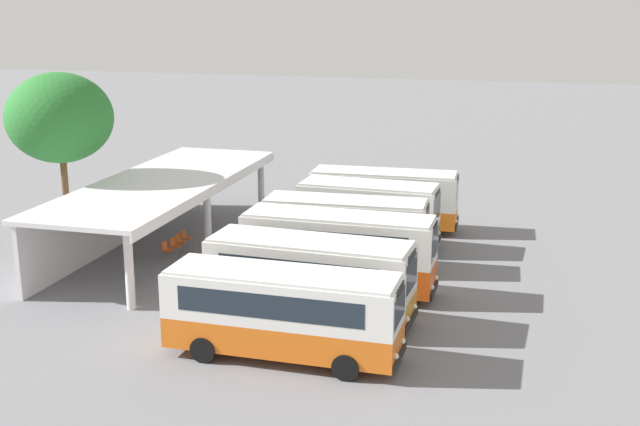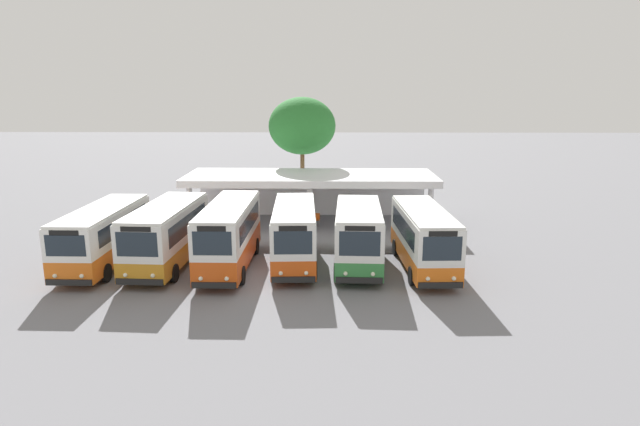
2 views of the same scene
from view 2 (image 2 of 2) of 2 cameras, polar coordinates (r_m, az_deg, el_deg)
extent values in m
plane|color=slate|center=(26.63, -4.96, -6.98)|extent=(180.00, 180.00, 0.00)
cylinder|color=black|center=(27.99, -21.69, -5.91)|extent=(0.23, 0.90, 0.90)
cylinder|color=black|center=(28.90, -25.60, -5.70)|extent=(0.23, 0.90, 0.90)
cylinder|color=black|center=(32.35, -18.32, -3.14)|extent=(0.23, 0.90, 0.90)
cylinder|color=black|center=(33.14, -21.79, -3.04)|extent=(0.23, 0.90, 0.90)
cube|color=orange|center=(30.43, -21.82, -3.53)|extent=(2.33, 7.97, 1.05)
cube|color=white|center=(30.11, -22.02, -1.17)|extent=(2.33, 7.97, 1.52)
cube|color=white|center=(29.93, -22.16, 0.35)|extent=(2.26, 7.73, 0.12)
cube|color=black|center=(27.10, -25.05, -6.68)|extent=(2.12, 0.13, 0.28)
cube|color=#1E2833|center=(26.65, -25.36, -3.14)|extent=(1.83, 0.07, 0.99)
cube|color=black|center=(26.50, -25.49, -1.91)|extent=(1.34, 0.07, 0.24)
cube|color=#1E2833|center=(29.76, -20.00, -1.06)|extent=(0.12, 6.35, 0.84)
cube|color=#1E2833|center=(30.64, -23.86, -1.01)|extent=(0.12, 6.35, 0.84)
sphere|color=#EAEACC|center=(26.75, -23.92, -6.12)|extent=(0.20, 0.20, 0.20)
sphere|color=#EAEACC|center=(27.29, -26.26, -5.98)|extent=(0.20, 0.20, 0.20)
cylinder|color=black|center=(26.94, -15.18, -6.15)|extent=(0.26, 0.91, 0.90)
cylinder|color=black|center=(27.73, -19.55, -5.91)|extent=(0.26, 0.91, 0.90)
cylinder|color=black|center=(31.26, -12.41, -3.32)|extent=(0.26, 0.91, 0.90)
cylinder|color=black|center=(31.94, -16.25, -3.20)|extent=(0.26, 0.91, 0.90)
cube|color=orange|center=(29.31, -15.81, -3.76)|extent=(2.70, 7.78, 0.97)
cube|color=silver|center=(28.96, -15.98, -1.18)|extent=(2.70, 7.78, 1.75)
cube|color=silver|center=(28.75, -16.10, 0.63)|extent=(2.61, 7.55, 0.12)
cube|color=black|center=(25.99, -18.58, -6.93)|extent=(2.21, 0.21, 0.28)
cube|color=#1E2833|center=(25.51, -18.82, -3.17)|extent=(1.90, 0.14, 1.14)
cube|color=black|center=(25.33, -18.94, -1.63)|extent=(1.39, 0.12, 0.24)
cube|color=#1E2833|center=(28.67, -13.75, -1.08)|extent=(0.34, 6.13, 0.96)
cube|color=#1E2833|center=(29.44, -18.03, -0.99)|extent=(0.34, 6.13, 0.96)
sphere|color=#EAEACC|center=(25.67, -17.29, -6.35)|extent=(0.20, 0.20, 0.20)
sphere|color=#EAEACC|center=(26.15, -19.92, -6.19)|extent=(0.20, 0.20, 0.20)
cylinder|color=black|center=(25.96, -8.26, -6.55)|extent=(0.23, 0.90, 0.90)
cylinder|color=black|center=(26.36, -12.62, -6.43)|extent=(0.23, 0.90, 0.90)
cylinder|color=black|center=(30.55, -6.77, -3.49)|extent=(0.23, 0.90, 0.90)
cylinder|color=black|center=(30.89, -10.48, -3.43)|extent=(0.23, 0.90, 0.90)
cube|color=#D14C14|center=(28.25, -9.51, -3.84)|extent=(2.18, 7.90, 1.19)
cube|color=silver|center=(27.88, -9.62, -1.03)|extent=(2.18, 7.90, 1.67)
cube|color=silver|center=(27.68, -9.69, 0.77)|extent=(2.11, 7.66, 0.12)
cube|color=black|center=(24.72, -11.17, -7.51)|extent=(2.01, 0.12, 0.28)
cube|color=#1E2833|center=(24.16, -11.35, -3.18)|extent=(1.74, 0.06, 1.09)
cube|color=black|center=(23.98, -11.42, -1.65)|extent=(1.27, 0.06, 0.24)
cube|color=#1E2833|center=(27.78, -7.46, -0.90)|extent=(0.09, 6.30, 0.92)
cube|color=#1E2833|center=(28.18, -11.68, -0.86)|extent=(0.09, 6.30, 0.92)
sphere|color=#EAEACC|center=(24.50, -9.86, -6.87)|extent=(0.20, 0.20, 0.20)
sphere|color=#EAEACC|center=(24.75, -12.53, -6.79)|extent=(0.20, 0.20, 0.20)
cylinder|color=black|center=(26.34, -0.55, -6.12)|extent=(0.26, 0.91, 0.90)
cylinder|color=black|center=(26.38, -4.98, -6.14)|extent=(0.26, 0.91, 0.90)
cylinder|color=black|center=(30.68, -0.72, -3.33)|extent=(0.26, 0.91, 0.90)
cylinder|color=black|center=(30.71, -4.51, -3.35)|extent=(0.26, 0.91, 0.90)
cube|color=#D14C14|center=(28.37, -2.70, -3.80)|extent=(2.46, 7.44, 1.00)
cube|color=silver|center=(28.01, -2.73, -1.17)|extent=(2.46, 7.44, 1.68)
cube|color=silver|center=(27.80, -2.75, 0.63)|extent=(2.38, 7.21, 0.12)
cube|color=black|center=(24.97, -2.83, -7.05)|extent=(2.02, 0.19, 0.28)
cube|color=#1E2833|center=(24.47, -2.87, -3.16)|extent=(1.74, 0.13, 1.09)
cube|color=black|center=(24.29, -2.89, -1.64)|extent=(1.28, 0.11, 0.24)
cube|color=#1E2833|center=(28.10, -0.58, -1.01)|extent=(0.31, 5.87, 0.92)
cube|color=#1E2833|center=(28.14, -4.87, -1.03)|extent=(0.31, 5.87, 0.92)
sphere|color=#EAEACC|center=(24.87, -1.48, -6.37)|extent=(0.20, 0.20, 0.20)
sphere|color=#EAEACC|center=(24.90, -4.19, -6.38)|extent=(0.20, 0.20, 0.20)
cylinder|color=black|center=(26.21, 6.51, -6.31)|extent=(0.26, 0.91, 0.90)
cylinder|color=black|center=(26.17, 1.71, -6.26)|extent=(0.26, 0.91, 0.90)
cylinder|color=black|center=(30.15, 6.07, -3.70)|extent=(0.26, 0.91, 0.90)
cylinder|color=black|center=(30.11, 1.92, -3.65)|extent=(0.26, 0.91, 0.90)
cube|color=#337F3D|center=(28.01, 4.06, -4.11)|extent=(2.54, 6.77, 0.94)
cube|color=silver|center=(27.64, 4.11, -1.43)|extent=(2.54, 6.77, 1.77)
cube|color=silver|center=(27.42, 4.14, 0.49)|extent=(2.46, 6.57, 0.12)
cube|color=black|center=(24.92, 4.16, -7.12)|extent=(2.17, 0.18, 0.28)
cube|color=#1E2833|center=(24.42, 4.23, -3.26)|extent=(1.87, 0.12, 1.15)
cube|color=black|center=(24.23, 4.25, -1.64)|extent=(1.37, 0.10, 0.24)
cube|color=#1E2833|center=(27.77, 6.43, -1.30)|extent=(0.25, 5.35, 0.98)
cube|color=#1E2833|center=(27.73, 1.77, -1.25)|extent=(0.25, 5.35, 0.98)
sphere|color=#EAEACC|center=(24.84, 5.63, -6.45)|extent=(0.20, 0.20, 0.20)
sphere|color=#EAEACC|center=(24.82, 2.72, -6.42)|extent=(0.20, 0.20, 0.20)
cylinder|color=black|center=(26.47, 14.01, -6.43)|extent=(0.26, 0.91, 0.90)
cylinder|color=black|center=(26.01, 9.68, -6.57)|extent=(0.26, 0.91, 0.90)
cylinder|color=black|center=(30.82, 11.71, -3.53)|extent=(0.26, 0.91, 0.90)
cylinder|color=black|center=(30.42, 7.99, -3.60)|extent=(0.26, 0.91, 0.90)
cube|color=orange|center=(28.28, 10.82, -4.15)|extent=(2.44, 7.70, 0.93)
cube|color=silver|center=(27.92, 10.93, -1.57)|extent=(2.44, 7.70, 1.70)
cube|color=silver|center=(27.71, 11.01, 0.25)|extent=(2.36, 7.47, 0.12)
cube|color=black|center=(24.85, 12.65, -7.47)|extent=(2.02, 0.18, 0.28)
cube|color=#1E2833|center=(24.36, 12.82, -3.70)|extent=(1.74, 0.12, 1.11)
cube|color=black|center=(24.17, 12.90, -2.16)|extent=(1.27, 0.10, 0.24)
cube|color=#1E2833|center=(28.25, 12.98, -1.40)|extent=(0.29, 6.09, 0.94)
cube|color=#1E2833|center=(27.80, 8.78, -1.44)|extent=(0.29, 6.09, 0.94)
sphere|color=#EAEACC|center=(24.90, 13.99, -6.74)|extent=(0.20, 0.20, 0.20)
sphere|color=#EAEACC|center=(24.62, 11.35, -6.84)|extent=(0.20, 0.20, 0.20)
cylinder|color=silver|center=(35.95, -13.59, 0.64)|extent=(0.36, 0.36, 3.20)
cylinder|color=silver|center=(34.84, -1.09, 0.62)|extent=(0.36, 0.36, 3.20)
cylinder|color=silver|center=(35.44, 11.60, 0.56)|extent=(0.36, 0.36, 3.20)
cube|color=silver|center=(39.48, -0.85, 2.10)|extent=(16.37, 0.20, 3.20)
cube|color=silver|center=(36.75, -0.98, 3.97)|extent=(16.87, 5.64, 0.20)
cube|color=silver|center=(34.06, -1.13, 2.84)|extent=(16.87, 0.10, 0.28)
cylinder|color=slate|center=(36.33, -3.36, -1.12)|extent=(0.03, 0.03, 0.44)
cylinder|color=slate|center=(36.37, -3.91, -1.11)|extent=(0.03, 0.03, 0.44)
cylinder|color=slate|center=(36.67, -3.30, -0.98)|extent=(0.03, 0.03, 0.44)
cylinder|color=slate|center=(36.71, -3.85, -0.98)|extent=(0.03, 0.03, 0.44)
cube|color=#D85919|center=(36.46, -3.61, -0.68)|extent=(0.45, 0.45, 0.04)
cube|color=#D85919|center=(36.61, -3.58, -0.30)|extent=(0.44, 0.05, 0.40)
cylinder|color=slate|center=(36.19, -2.29, -1.16)|extent=(0.03, 0.03, 0.44)
cylinder|color=slate|center=(36.22, -2.84, -1.15)|extent=(0.03, 0.03, 0.44)
cylinder|color=slate|center=(36.53, -2.24, -1.02)|extent=(0.03, 0.03, 0.44)
cylinder|color=slate|center=(36.56, -2.79, -1.02)|extent=(0.03, 0.03, 0.44)
cube|color=#D85919|center=(36.32, -2.54, -0.72)|extent=(0.45, 0.45, 0.04)
cube|color=#D85919|center=(36.46, -2.52, -0.34)|extent=(0.44, 0.05, 0.40)
cylinder|color=slate|center=(36.22, -1.20, -1.14)|extent=(0.03, 0.03, 0.44)
cylinder|color=slate|center=(36.25, -1.75, -1.13)|extent=(0.03, 0.03, 0.44)
cylinder|color=slate|center=(36.56, -1.16, -1.00)|extent=(0.03, 0.03, 0.44)
cylinder|color=slate|center=(36.59, -1.71, -1.00)|extent=(0.03, 0.03, 0.44)
cube|color=#D85919|center=(36.35, -1.46, -0.70)|extent=(0.45, 0.45, 0.04)
cube|color=#D85919|center=(36.49, -1.44, -0.32)|extent=(0.44, 0.05, 0.40)
cylinder|color=slate|center=(36.21, -0.12, -1.14)|extent=(0.03, 0.03, 0.44)
cylinder|color=slate|center=(36.23, -0.67, -1.14)|extent=(0.03, 0.03, 0.44)
cylinder|color=slate|center=(36.55, -0.09, -1.01)|extent=(0.03, 0.03, 0.44)
cylinder|color=slate|center=(36.57, -0.64, -1.00)|extent=(0.03, 0.03, 0.44)
cube|color=#D85919|center=(36.33, -0.38, -0.70)|extent=(0.45, 0.45, 0.04)
cube|color=#D85919|center=(36.48, -0.36, -0.32)|extent=(0.44, 0.05, 0.40)
cylinder|color=brown|center=(41.68, -1.86, 3.55)|extent=(0.32, 0.32, 4.44)
ellipsoid|color=#28722D|center=(41.20, -1.91, 9.21)|extent=(5.06, 5.06, 4.30)
camera|label=1|loc=(40.79, -62.75, 10.00)|focal=45.72mm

